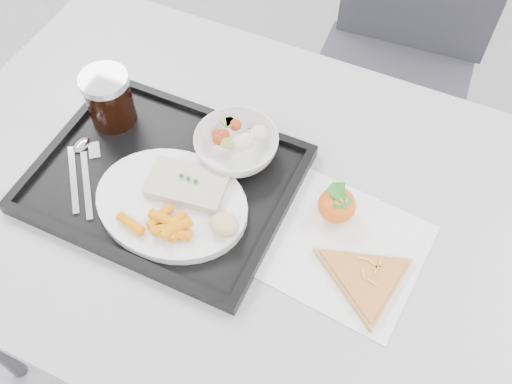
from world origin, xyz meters
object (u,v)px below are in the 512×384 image
salad_bowl (237,146)px  pizza_slice (365,279)px  chair (401,49)px  tray (165,180)px  cola_glass (109,98)px  tangerine (337,205)px  dinner_plate (172,203)px  table (244,217)px

salad_bowl → pizza_slice: 0.33m
chair → tray: 0.84m
tray → cola_glass: bearing=152.2°
tangerine → dinner_plate: bearing=-157.3°
salad_bowl → cola_glass: (-0.25, -0.02, 0.03)m
tangerine → salad_bowl: bearing=168.8°
cola_glass → pizza_slice: size_ratio=0.49×
chair → tangerine: size_ratio=13.79×
tray → salad_bowl: size_ratio=2.96×
chair → dinner_plate: chair is taller
tray → tangerine: tangerine is taller
pizza_slice → tray: bearing=174.9°
tray → pizza_slice: size_ratio=2.02×
dinner_plate → cola_glass: (-0.20, 0.13, 0.05)m
tray → cola_glass: cola_glass is taller
salad_bowl → cola_glass: size_ratio=1.41×
table → tangerine: 0.19m
cola_glass → tangerine: bearing=-2.5°
tray → dinner_plate: size_ratio=1.67×
table → tangerine: (0.16, 0.03, 0.10)m
dinner_plate → pizza_slice: (0.35, 0.01, -0.01)m
salad_bowl → cola_glass: 0.25m
table → chair: (0.11, 0.74, -0.15)m
tray → salad_bowl: 0.14m
chair → tangerine: 0.75m
table → pizza_slice: 0.27m
salad_bowl → cola_glass: bearing=-175.3°
table → tangerine: tangerine is taller
cola_glass → salad_bowl: bearing=4.7°
chair → pizza_slice: 0.85m
table → tangerine: bearing=11.0°
dinner_plate → pizza_slice: 0.35m
tray → table: bearing=12.5°
dinner_plate → salad_bowl: size_ratio=1.78×
chair → tray: (-0.25, -0.77, 0.22)m
salad_bowl → tray: bearing=-131.9°
cola_glass → tray: bearing=-27.8°
dinner_plate → salad_bowl: 0.16m
dinner_plate → tangerine: (0.26, 0.11, 0.01)m
salad_bowl → chair: bearing=76.5°
table → salad_bowl: 0.14m
tray → salad_bowl: salad_bowl is taller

